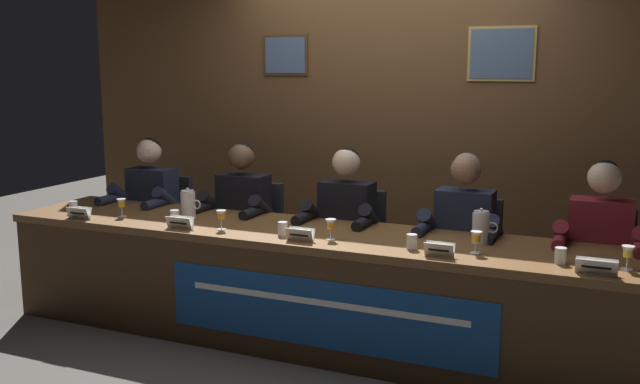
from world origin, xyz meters
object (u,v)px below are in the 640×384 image
object	(u,v)px
water_cup_left	(175,217)
chair_right	(467,269)
conference_table	(313,269)
panelist_center	(342,223)
nameplate_center	(300,234)
juice_glass_far_right	(628,253)
chair_far_left	(163,234)
chair_left	(252,244)
water_cup_far_right	(560,256)
water_cup_far_left	(73,208)
nameplate_far_right	(596,267)
nameplate_left	(180,222)
panelist_far_right	(599,248)
water_cup_right	(412,242)
nameplate_far_left	(79,213)
juice_glass_left	(221,216)
nameplate_right	(439,250)
water_pitcher_right_side	(481,227)
panelist_right	(462,235)
chair_center	(353,256)
juice_glass_center	(331,225)
water_pitcher_left_side	(188,204)
juice_glass_right	(476,238)
panelist_left	(238,214)
chair_far_right	(597,283)
water_cup_center	(283,229)
juice_glass_far_left	(121,204)

from	to	relation	value
water_cup_left	chair_right	distance (m)	1.96
conference_table	panelist_center	size ratio (longest dim) A/B	3.59
nameplate_center	juice_glass_far_right	xyz separation A→B (m)	(1.77, 0.13, 0.05)
juice_glass_far_right	chair_far_left	bearing A→B (deg)	167.86
chair_left	water_cup_far_right	size ratio (longest dim) A/B	10.37
water_cup_far_left	nameplate_far_right	size ratio (longest dim) A/B	0.43
nameplate_left	panelist_far_right	world-z (taller)	panelist_far_right
chair_far_left	nameplate_far_right	distance (m)	3.38
water_cup_right	nameplate_far_right	world-z (taller)	water_cup_right
conference_table	chair_left	size ratio (longest dim) A/B	4.93
nameplate_far_left	nameplate_center	distance (m)	1.64
conference_table	water_cup_far_left	distance (m)	1.84
conference_table	juice_glass_left	world-z (taller)	juice_glass_left
chair_right	nameplate_right	size ratio (longest dim) A/B	5.49
chair_left	water_cup_right	size ratio (longest dim) A/B	10.37
water_pitcher_right_side	water_cup_right	bearing A→B (deg)	-138.93
panelist_right	nameplate_right	distance (m)	0.67
nameplate_far_left	panelist_right	bearing A→B (deg)	15.62
water_cup_far_left	chair_left	size ratio (longest dim) A/B	0.10
chair_center	water_pitcher_right_side	distance (m)	1.16
nameplate_left	chair_center	distance (m)	1.26
juice_glass_center	chair_left	bearing A→B (deg)	141.90
chair_center	water_cup_right	xyz separation A→B (m)	(0.65, -0.77, 0.34)
chair_left	nameplate_left	distance (m)	0.93
water_cup_right	water_pitcher_left_side	world-z (taller)	water_pitcher_left_side
juice_glass_right	water_pitcher_left_side	size ratio (longest dim) A/B	0.59
panelist_left	chair_right	size ratio (longest dim) A/B	1.37
water_cup_far_left	nameplate_left	bearing A→B (deg)	-6.23
nameplate_center	water_pitcher_right_side	bearing A→B (deg)	20.83
chair_far_right	panelist_center	bearing A→B (deg)	-173.01
chair_far_left	juice_glass_right	size ratio (longest dim) A/B	7.11
water_cup_center	nameplate_far_right	world-z (taller)	water_cup_center
nameplate_far_left	chair_right	xyz separation A→B (m)	(2.46, 0.89, -0.34)
chair_far_right	water_pitcher_right_side	bearing A→B (deg)	-143.15
juice_glass_center	panelist_far_right	size ratio (longest dim) A/B	0.10
water_cup_left	chair_right	world-z (taller)	chair_right
juice_glass_center	chair_right	world-z (taller)	chair_right
water_cup_center	conference_table	bearing A→B (deg)	25.01
conference_table	panelist_left	size ratio (longest dim) A/B	3.59
water_cup_far_left	water_pitcher_right_side	size ratio (longest dim) A/B	0.40
nameplate_left	panelist_far_right	size ratio (longest dim) A/B	0.15
conference_table	water_cup_center	bearing A→B (deg)	-154.99
water_cup_right	water_pitcher_left_side	size ratio (longest dim) A/B	0.40
water_cup_far_right	water_cup_right	bearing A→B (deg)	-178.23
juice_glass_center	nameplate_far_right	world-z (taller)	juice_glass_center
water_cup_right	juice_glass_far_right	size ratio (longest dim) A/B	0.69
juice_glass_far_left	nameplate_center	bearing A→B (deg)	-5.40
chair_far_right	chair_center	bearing A→B (deg)	180.00
juice_glass_far_left	juice_glass_left	world-z (taller)	same
panelist_center	water_cup_far_right	bearing A→B (deg)	-20.63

